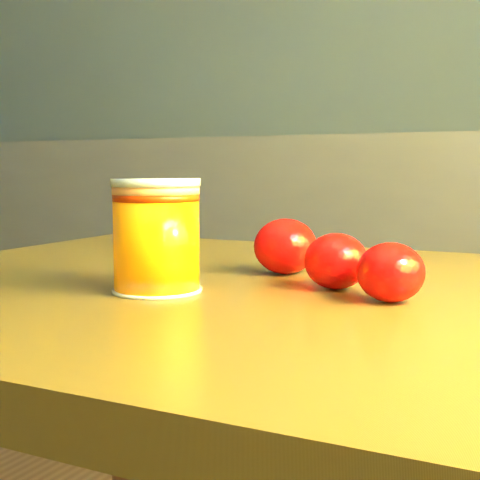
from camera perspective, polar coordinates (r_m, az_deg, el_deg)
The scene contains 6 objects.
kitchen_counter at distance 2.16m, azimuth -4.46°, elevation -3.72°, with size 3.15×0.60×0.90m, color #47464B.
table at distance 0.66m, azimuth 5.70°, elevation -11.87°, with size 0.96×0.68×0.71m.
juice_glass at distance 0.61m, azimuth -7.14°, elevation 0.32°, with size 0.08×0.08×0.10m.
orange_front at distance 0.63m, azimuth 8.20°, elevation -1.80°, with size 0.06×0.06×0.05m, color #FF0E05.
orange_back at distance 0.71m, azimuth 3.89°, elevation -0.54°, with size 0.07×0.07×0.06m, color #FF0E05.
orange_extra at distance 0.58m, azimuth 12.73°, elevation -2.71°, with size 0.06×0.06×0.05m, color #FF0E05.
Camera 1 is at (1.13, -0.35, 0.83)m, focal length 50.00 mm.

